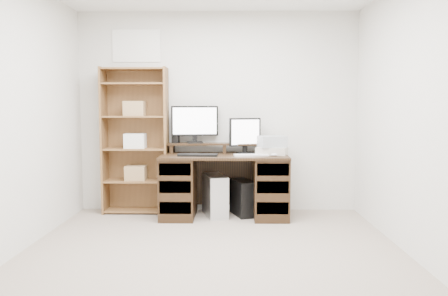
{
  "coord_description": "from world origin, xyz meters",
  "views": [
    {
      "loc": [
        0.16,
        -3.53,
        1.31
      ],
      "look_at": [
        0.09,
        1.43,
        0.85
      ],
      "focal_mm": 35.0,
      "sensor_mm": 36.0,
      "label": 1
    }
  ],
  "objects_px": {
    "tower_silver": "(215,195)",
    "monitor_small": "(245,134)",
    "monitor_wide": "(195,122)",
    "printer": "(272,151)",
    "bookshelf": "(136,139)",
    "tower_black": "(242,198)",
    "desk": "(224,184)"
  },
  "relations": [
    {
      "from": "monitor_small",
      "to": "monitor_wide",
      "type": "bearing_deg",
      "value": 153.24
    },
    {
      "from": "tower_black",
      "to": "bookshelf",
      "type": "distance_m",
      "value": 1.51
    },
    {
      "from": "monitor_wide",
      "to": "printer",
      "type": "height_order",
      "value": "monitor_wide"
    },
    {
      "from": "desk",
      "to": "bookshelf",
      "type": "height_order",
      "value": "bookshelf"
    },
    {
      "from": "monitor_small",
      "to": "tower_silver",
      "type": "distance_m",
      "value": 0.83
    },
    {
      "from": "tower_silver",
      "to": "tower_black",
      "type": "bearing_deg",
      "value": -10.9
    },
    {
      "from": "desk",
      "to": "printer",
      "type": "bearing_deg",
      "value": 3.32
    },
    {
      "from": "printer",
      "to": "monitor_wide",
      "type": "bearing_deg",
      "value": -176.88
    },
    {
      "from": "tower_silver",
      "to": "monitor_small",
      "type": "bearing_deg",
      "value": 0.87
    },
    {
      "from": "desk",
      "to": "tower_silver",
      "type": "distance_m",
      "value": 0.19
    },
    {
      "from": "monitor_wide",
      "to": "tower_black",
      "type": "distance_m",
      "value": 1.1
    },
    {
      "from": "tower_silver",
      "to": "tower_black",
      "type": "distance_m",
      "value": 0.34
    },
    {
      "from": "printer",
      "to": "tower_black",
      "type": "height_order",
      "value": "printer"
    },
    {
      "from": "desk",
      "to": "printer",
      "type": "relative_size",
      "value": 4.24
    },
    {
      "from": "desk",
      "to": "bookshelf",
      "type": "bearing_deg",
      "value": 169.09
    },
    {
      "from": "bookshelf",
      "to": "printer",
      "type": "bearing_deg",
      "value": -6.11
    },
    {
      "from": "desk",
      "to": "monitor_small",
      "type": "xyz_separation_m",
      "value": [
        0.25,
        0.15,
        0.6
      ]
    },
    {
      "from": "monitor_small",
      "to": "tower_silver",
      "type": "xyz_separation_m",
      "value": [
        -0.37,
        -0.11,
        -0.74
      ]
    },
    {
      "from": "monitor_wide",
      "to": "tower_black",
      "type": "bearing_deg",
      "value": -25.41
    },
    {
      "from": "monitor_wide",
      "to": "tower_silver",
      "type": "relative_size",
      "value": 1.17
    },
    {
      "from": "monitor_wide",
      "to": "printer",
      "type": "xyz_separation_m",
      "value": [
        0.94,
        -0.21,
        -0.33
      ]
    },
    {
      "from": "printer",
      "to": "bookshelf",
      "type": "distance_m",
      "value": 1.69
    },
    {
      "from": "tower_silver",
      "to": "bookshelf",
      "type": "xyz_separation_m",
      "value": [
        -0.99,
        0.17,
        0.67
      ]
    },
    {
      "from": "printer",
      "to": "tower_black",
      "type": "bearing_deg",
      "value": -169.89
    },
    {
      "from": "tower_black",
      "to": "bookshelf",
      "type": "xyz_separation_m",
      "value": [
        -1.32,
        0.15,
        0.7
      ]
    },
    {
      "from": "tower_silver",
      "to": "bookshelf",
      "type": "bearing_deg",
      "value": 154.82
    },
    {
      "from": "desk",
      "to": "monitor_wide",
      "type": "relative_size",
      "value": 2.59
    },
    {
      "from": "monitor_small",
      "to": "bookshelf",
      "type": "height_order",
      "value": "bookshelf"
    },
    {
      "from": "monitor_small",
      "to": "bookshelf",
      "type": "distance_m",
      "value": 1.36
    },
    {
      "from": "monitor_wide",
      "to": "printer",
      "type": "distance_m",
      "value": 1.02
    },
    {
      "from": "tower_silver",
      "to": "tower_black",
      "type": "xyz_separation_m",
      "value": [
        0.33,
        0.03,
        -0.03
      ]
    },
    {
      "from": "desk",
      "to": "tower_silver",
      "type": "relative_size",
      "value": 3.02
    }
  ]
}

